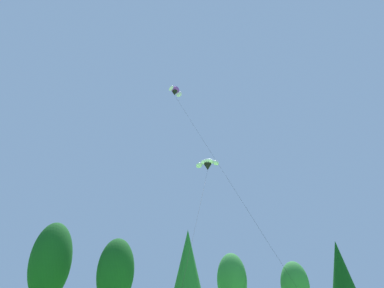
% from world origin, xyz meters
% --- Properties ---
extents(treeline_tree_c, '(5.27, 5.27, 12.84)m').
position_xyz_m(treeline_tree_c, '(-13.45, 45.63, 7.77)').
color(treeline_tree_c, '#472D19').
rests_on(treeline_tree_c, ground_plane).
extents(treeline_tree_d, '(4.62, 4.62, 10.46)m').
position_xyz_m(treeline_tree_d, '(-5.31, 41.55, 6.33)').
color(treeline_tree_d, '#472D19').
rests_on(treeline_tree_d, ground_plane).
extents(treeline_tree_e, '(4.40, 4.40, 12.75)m').
position_xyz_m(treeline_tree_e, '(4.95, 44.05, 7.99)').
color(treeline_tree_e, '#472D19').
rests_on(treeline_tree_e, ground_plane).
extents(treeline_tree_f, '(4.47, 4.47, 9.91)m').
position_xyz_m(treeline_tree_f, '(12.37, 45.47, 6.00)').
color(treeline_tree_f, '#472D19').
rests_on(treeline_tree_f, ground_plane).
extents(treeline_tree_g, '(4.13, 4.13, 8.63)m').
position_xyz_m(treeline_tree_g, '(20.94, 42.02, 5.22)').
color(treeline_tree_g, '#472D19').
rests_on(treeline_tree_g, ground_plane).
extents(treeline_tree_h, '(4.47, 4.47, 13.05)m').
position_xyz_m(treeline_tree_h, '(33.40, 46.24, 8.18)').
color(treeline_tree_h, '#472D19').
rests_on(treeline_tree_h, ground_plane).
extents(parafoil_kite_high_white, '(9.67, 16.71, 18.08)m').
position_xyz_m(parafoil_kite_high_white, '(4.25, 33.30, 18.94)').
color(parafoil_kite_high_white, white).
extents(parafoil_kite_mid_purple, '(8.61, 11.72, 25.14)m').
position_xyz_m(parafoil_kite_mid_purple, '(-1.61, 28.28, 25.68)').
color(parafoil_kite_mid_purple, purple).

